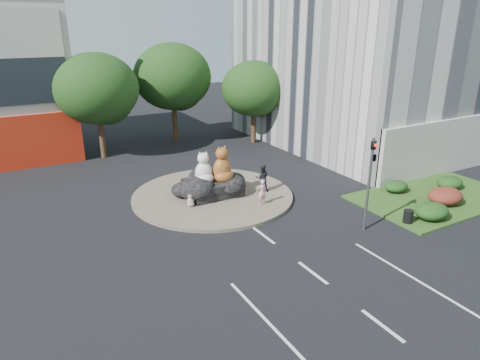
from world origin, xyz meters
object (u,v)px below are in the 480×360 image
object	(u,v)px
cat_tabby	(222,164)
pedestrian_pink	(262,192)
kitten_white	(240,188)
cat_white	(203,167)
pedestrian_dark	(262,178)
litter_bin	(408,216)
kitten_calico	(190,200)

from	to	relation	value
cat_tabby	pedestrian_pink	size ratio (longest dim) A/B	1.49
cat_tabby	kitten_white	world-z (taller)	cat_tabby
cat_tabby	kitten_white	size ratio (longest dim) A/B	2.49
cat_white	pedestrian_dark	size ratio (longest dim) A/B	1.14
litter_bin	cat_tabby	bearing A→B (deg)	130.38
cat_tabby	kitten_calico	xyz separation A→B (m)	(-2.42, -0.65, -1.64)
pedestrian_pink	litter_bin	world-z (taller)	pedestrian_pink
cat_tabby	litter_bin	size ratio (longest dim) A/B	3.21
cat_white	pedestrian_pink	distance (m)	3.85
cat_white	kitten_calico	xyz separation A→B (m)	(-1.32, -0.94, -1.50)
cat_white	kitten_calico	bearing A→B (deg)	-130.36
cat_tabby	pedestrian_pink	xyz separation A→B (m)	(1.36, -2.43, -1.28)
cat_white	kitten_white	size ratio (longest dim) A/B	2.19
cat_white	kitten_white	xyz separation A→B (m)	(2.11, -0.79, -1.45)
cat_white	pedestrian_pink	world-z (taller)	cat_white
cat_tabby	pedestrian_pink	distance (m)	3.07
litter_bin	kitten_white	bearing A→B (deg)	127.80
kitten_calico	litter_bin	distance (m)	12.14
pedestrian_pink	cat_white	bearing A→B (deg)	-49.80
cat_white	cat_tabby	size ratio (longest dim) A/B	0.88
cat_white	kitten_calico	distance (m)	2.21
cat_tabby	pedestrian_dark	xyz separation A→B (m)	(2.51, -0.64, -1.16)
pedestrian_pink	pedestrian_dark	world-z (taller)	pedestrian_dark
pedestrian_pink	kitten_calico	bearing A→B (deg)	-27.18
cat_white	pedestrian_dark	distance (m)	3.87
pedestrian_pink	pedestrian_dark	size ratio (longest dim) A/B	0.87
pedestrian_dark	cat_tabby	bearing A→B (deg)	13.35
pedestrian_dark	litter_bin	xyz separation A→B (m)	(4.52, -7.63, -0.61)
cat_tabby	litter_bin	distance (m)	10.99
kitten_calico	pedestrian_pink	bearing A→B (deg)	12.99
kitten_calico	litter_bin	size ratio (longest dim) A/B	1.14
pedestrian_dark	cat_white	bearing A→B (deg)	13.20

